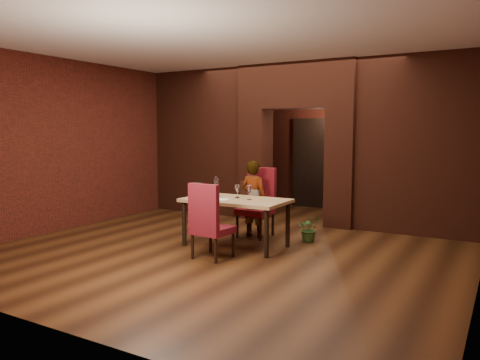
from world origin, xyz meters
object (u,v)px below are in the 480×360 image
object	(u,v)px
chair_far	(255,203)
person_seated	(254,199)
potted_plant	(309,229)
water_bottle	(216,187)
wine_bucket	(197,190)
chair_near	(213,221)
wine_glass_b	(237,191)
dining_table	(236,223)
wine_glass_a	(238,191)
wine_glass_c	(249,192)

from	to	relation	value
chair_far	person_seated	world-z (taller)	person_seated
chair_far	person_seated	distance (m)	0.09
person_seated	potted_plant	size ratio (longest dim) A/B	3.07
water_bottle	wine_bucket	bearing A→B (deg)	-154.04
chair_near	wine_bucket	xyz separation A→B (m)	(-0.76, 0.67, 0.33)
wine_glass_b	water_bottle	world-z (taller)	water_bottle
wine_bucket	potted_plant	xyz separation A→B (m)	(1.60, 1.00, -0.67)
dining_table	potted_plant	bearing A→B (deg)	44.46
chair_near	wine_glass_a	size ratio (longest dim) A/B	5.97
chair_far	wine_glass_c	size ratio (longest dim) A/B	5.25
person_seated	wine_glass_b	size ratio (longest dim) A/B	6.09
wine_glass_b	wine_glass_c	bearing A→B (deg)	-12.56
wine_glass_a	dining_table	bearing A→B (deg)	-68.80
dining_table	wine_glass_c	world-z (taller)	wine_glass_c
chair_far	wine_glass_a	distance (m)	0.66
dining_table	chair_near	size ratio (longest dim) A/B	1.48
water_bottle	chair_near	bearing A→B (deg)	-60.17
person_seated	wine_bucket	bearing A→B (deg)	57.79
wine_bucket	water_bottle	bearing A→B (deg)	25.96
dining_table	potted_plant	world-z (taller)	dining_table
person_seated	wine_glass_c	world-z (taller)	person_seated
dining_table	person_seated	xyz separation A→B (m)	(-0.07, 0.73, 0.29)
wine_bucket	water_bottle	size ratio (longest dim) A/B	0.69
dining_table	chair_near	distance (m)	0.79
wine_glass_c	dining_table	bearing A→B (deg)	-174.11
dining_table	wine_glass_b	bearing A→B (deg)	104.16
dining_table	chair_far	bearing A→B (deg)	94.42
chair_far	wine_bucket	bearing A→B (deg)	-124.00
wine_glass_a	potted_plant	size ratio (longest dim) A/B	0.43
dining_table	wine_bucket	world-z (taller)	wine_bucket
wine_glass_b	wine_bucket	world-z (taller)	wine_bucket
dining_table	wine_glass_b	world-z (taller)	wine_glass_b
dining_table	wine_glass_c	xyz separation A→B (m)	(0.24, 0.02, 0.50)
chair_near	wine_glass_a	xyz separation A→B (m)	(-0.14, 0.95, 0.31)
dining_table	potted_plant	xyz separation A→B (m)	(0.91, 0.90, -0.17)
wine_glass_b	wine_bucket	distance (m)	0.69
chair_far	water_bottle	bearing A→B (deg)	-112.93
person_seated	wine_glass_c	xyz separation A→B (m)	(0.30, -0.71, 0.22)
chair_far	dining_table	bearing A→B (deg)	-83.93
chair_near	wine_glass_b	xyz separation A→B (m)	(-0.09, 0.85, 0.33)
person_seated	chair_near	bearing A→B (deg)	99.91
person_seated	wine_glass_a	world-z (taller)	person_seated
wine_bucket	wine_glass_b	bearing A→B (deg)	15.01
person_seated	water_bottle	bearing A→B (deg)	68.92
wine_glass_c	water_bottle	bearing A→B (deg)	178.18
dining_table	wine_glass_a	size ratio (longest dim) A/B	8.86
wine_bucket	water_bottle	distance (m)	0.33
wine_glass_b	water_bottle	bearing A→B (deg)	-174.33
chair_near	potted_plant	world-z (taller)	chair_near
person_seated	potted_plant	bearing A→B (deg)	-165.20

